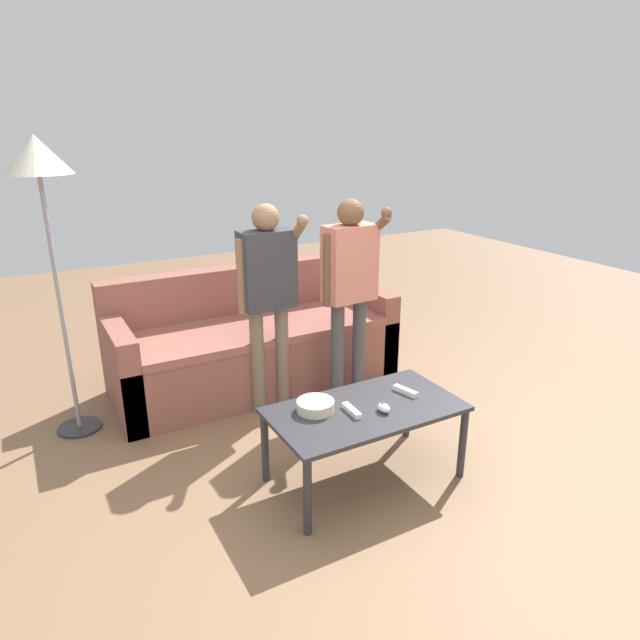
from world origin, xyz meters
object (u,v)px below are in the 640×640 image
at_px(game_remote_nunchuk, 384,408).
at_px(game_remote_wand_near, 351,411).
at_px(snack_bowl, 315,406).
at_px(floor_lamp, 39,174).
at_px(game_remote_wand_far, 405,391).
at_px(coffee_table, 365,416).
at_px(player_center, 268,285).
at_px(couch, 253,344).
at_px(player_right, 350,278).

bearing_deg(game_remote_nunchuk, game_remote_wand_near, 155.95).
xyz_separation_m(snack_bowl, game_remote_wand_near, (0.16, -0.12, -0.01)).
xyz_separation_m(floor_lamp, game_remote_wand_near, (1.26, -1.42, -1.20)).
height_order(floor_lamp, game_remote_wand_far, floor_lamp).
bearing_deg(coffee_table, game_remote_wand_far, 6.00).
relative_size(snack_bowl, game_remote_wand_far, 1.26).
bearing_deg(game_remote_wand_far, snack_bowl, 172.79).
height_order(snack_bowl, player_center, player_center).
height_order(couch, snack_bowl, couch).
bearing_deg(game_remote_wand_far, floor_lamp, 140.60).
bearing_deg(coffee_table, couch, 91.83).
bearing_deg(player_right, game_remote_nunchuk, -111.45).
bearing_deg(game_remote_wand_near, snack_bowl, 143.20).
bearing_deg(player_right, player_center, 165.19).
relative_size(floor_lamp, game_remote_wand_far, 11.47).
height_order(couch, game_remote_wand_far, couch).
height_order(snack_bowl, game_remote_wand_far, snack_bowl).
relative_size(couch, game_remote_nunchuk, 24.39).
relative_size(snack_bowl, player_center, 0.14).
bearing_deg(game_remote_wand_far, coffee_table, -174.00).
distance_m(snack_bowl, game_remote_wand_near, 0.20).
bearing_deg(game_remote_wand_near, coffee_table, 8.60).
xyz_separation_m(player_right, game_remote_wand_far, (-0.15, -0.87, -0.45)).
distance_m(couch, player_right, 1.00).
distance_m(game_remote_nunchuk, game_remote_wand_near, 0.18).
xyz_separation_m(snack_bowl, floor_lamp, (-1.11, 1.30, 1.18)).
height_order(couch, coffee_table, couch).
distance_m(couch, snack_bowl, 1.44).
xyz_separation_m(game_remote_nunchuk, player_center, (-0.17, 1.13, 0.44)).
bearing_deg(snack_bowl, game_remote_wand_far, -7.21).
height_order(couch, player_right, player_right).
relative_size(game_remote_nunchuk, player_right, 0.06).
distance_m(player_center, game_remote_wand_near, 1.15).
height_order(couch, player_center, player_center).
distance_m(floor_lamp, game_remote_wand_far, 2.47).
distance_m(coffee_table, snack_bowl, 0.29).
height_order(game_remote_nunchuk, player_right, player_right).
bearing_deg(game_remote_wand_near, player_right, 58.90).
height_order(coffee_table, player_right, player_right).
bearing_deg(snack_bowl, couch, 81.40).
distance_m(coffee_table, player_right, 1.13).
bearing_deg(game_remote_wand_far, couch, 103.17).
relative_size(coffee_table, game_remote_wand_near, 6.56).
height_order(player_center, game_remote_wand_near, player_center).
xyz_separation_m(coffee_table, game_remote_wand_far, (0.30, 0.03, 0.07)).
distance_m(snack_bowl, game_remote_wand_far, 0.56).
xyz_separation_m(couch, game_remote_wand_near, (-0.06, -1.53, 0.16)).
relative_size(floor_lamp, player_right, 1.28).
height_order(game_remote_wand_near, game_remote_wand_far, same).
xyz_separation_m(couch, game_remote_wand_far, (0.35, -1.48, 0.16)).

